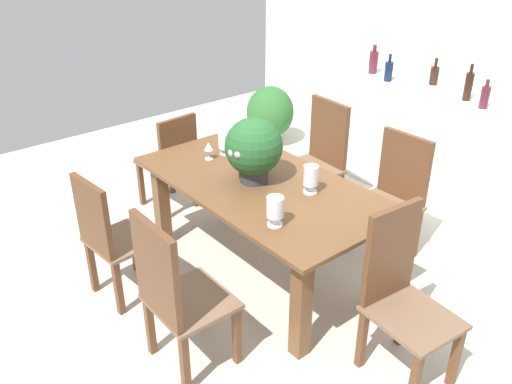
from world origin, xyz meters
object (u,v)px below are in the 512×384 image
(chair_far_right, at_px, (395,190))
(wine_bottle_amber, at_px, (485,97))
(crystal_vase_left, at_px, (225,141))
(kitchen_counter, at_px, (416,139))
(chair_foot_end, at_px, (400,289))
(chair_far_left, at_px, (319,154))
(potted_plant_floor, at_px, (270,113))
(flower_centerpiece, at_px, (254,148))
(wine_glass, at_px, (208,147))
(chair_head_end, at_px, (172,159))
(crystal_vase_right, at_px, (275,208))
(wine_bottle_tall, at_px, (389,71))
(crystal_vase_center_near, at_px, (311,177))
(chair_near_left, at_px, (109,235))
(wine_bottle_dark, at_px, (434,75))
(wine_bottle_green, at_px, (468,86))
(wine_bottle_clear, at_px, (373,62))
(chair_near_right, at_px, (173,291))
(dining_table, at_px, (261,200))

(chair_far_right, xyz_separation_m, wine_bottle_amber, (0.05, 0.99, 0.55))
(crystal_vase_left, height_order, kitchen_counter, kitchen_counter)
(chair_foot_end, distance_m, chair_far_left, 1.91)
(chair_far_left, xyz_separation_m, crystal_vase_left, (-0.14, -0.90, 0.31))
(chair_foot_end, xyz_separation_m, potted_plant_floor, (-3.08, 1.68, -0.19))
(flower_centerpiece, height_order, wine_glass, flower_centerpiece)
(chair_head_end, bearing_deg, kitchen_counter, 147.36)
(chair_far_left, bearing_deg, crystal_vase_right, -51.47)
(flower_centerpiece, relative_size, wine_bottle_amber, 1.91)
(wine_glass, distance_m, wine_bottle_tall, 2.06)
(chair_far_left, height_order, crystal_vase_center_near, chair_far_left)
(wine_bottle_tall, bearing_deg, wine_bottle_amber, -1.13)
(chair_far_left, bearing_deg, wine_bottle_amber, 51.19)
(chair_foot_end, distance_m, crystal_vase_center_near, 0.96)
(chair_near_left, relative_size, wine_glass, 6.97)
(chair_far_right, distance_m, crystal_vase_left, 1.36)
(crystal_vase_center_near, distance_m, crystal_vase_right, 0.49)
(wine_bottle_dark, relative_size, wine_bottle_green, 0.79)
(chair_far_left, distance_m, wine_bottle_amber, 1.42)
(flower_centerpiece, distance_m, potted_plant_floor, 2.58)
(crystal_vase_left, xyz_separation_m, potted_plant_floor, (-1.32, 1.59, -0.50))
(chair_far_right, bearing_deg, kitchen_counter, 116.94)
(wine_glass, bearing_deg, chair_far_left, 82.53)
(wine_bottle_tall, bearing_deg, crystal_vase_right, -66.20)
(crystal_vase_center_near, bearing_deg, wine_glass, -166.19)
(wine_bottle_dark, distance_m, wine_bottle_green, 0.48)
(wine_bottle_clear, bearing_deg, crystal_vase_right, -61.87)
(chair_far_right, xyz_separation_m, wine_glass, (-0.97, -1.04, 0.32))
(chair_foot_end, height_order, wine_glass, chair_foot_end)
(chair_far_left, height_order, wine_bottle_tall, wine_bottle_tall)
(chair_far_left, relative_size, wine_bottle_amber, 4.21)
(chair_head_end, height_order, crystal_vase_left, crystal_vase_left)
(chair_near_right, bearing_deg, wine_bottle_clear, -68.18)
(chair_far_right, bearing_deg, flower_centerpiece, -116.56)
(crystal_vase_center_near, height_order, wine_glass, crystal_vase_center_near)
(wine_glass, relative_size, wine_bottle_tall, 0.54)
(wine_bottle_amber, distance_m, wine_bottle_dark, 0.70)
(wine_bottle_green, bearing_deg, potted_plant_floor, -170.50)
(chair_far_left, height_order, chair_far_right, chair_far_left)
(crystal_vase_center_near, distance_m, wine_bottle_dark, 2.13)
(chair_foot_end, height_order, potted_plant_floor, chair_foot_end)
(chair_head_end, relative_size, crystal_vase_right, 4.73)
(dining_table, height_order, wine_glass, wine_glass)
(chair_far_left, distance_m, chair_far_right, 0.84)
(flower_centerpiece, relative_size, potted_plant_floor, 0.68)
(crystal_vase_center_near, height_order, wine_bottle_clear, wine_bottle_clear)
(wine_bottle_green, bearing_deg, wine_bottle_tall, -175.69)
(dining_table, distance_m, chair_far_right, 1.07)
(dining_table, distance_m, wine_bottle_tall, 2.11)
(chair_far_right, relative_size, wine_bottle_clear, 3.52)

